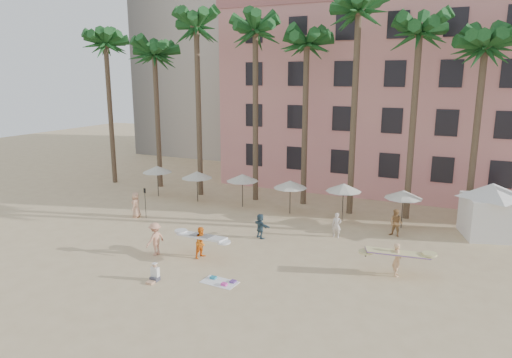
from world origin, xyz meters
The scene contains 11 objects.
ground centered at (0.00, 0.00, 0.00)m, with size 120.00×120.00×0.00m, color #D1B789.
pink_hotel centered at (7.00, 26.00, 8.00)m, with size 35.00×14.00×16.00m, color #DE8E87.
palm_row centered at (0.51, 15.00, 12.97)m, with size 44.40×5.40×16.30m.
umbrella_row centered at (-3.00, 12.50, 2.33)m, with size 22.50×2.70×2.73m.
cabana centered at (12.24, 13.17, 2.07)m, with size 5.60×5.60×3.50m.
beach_towel centered at (0.04, 0.14, 0.03)m, with size 1.85×1.10×0.14m.
carrier_yellow centered at (7.82, 4.66, 0.99)m, with size 3.24×1.79×1.75m.
carrier_white centered at (-2.50, 2.51, 0.96)m, with size 3.27×1.29×1.79m.
beachgoers centered at (-2.25, 6.10, 0.90)m, with size 18.61×10.09×1.92m.
paddle centered at (-10.00, 7.03, 1.41)m, with size 0.18×0.04×2.23m.
seated_man centered at (-3.05, -1.12, 0.32)m, with size 0.41×0.71×0.92m.
Camera 1 is at (10.49, -18.14, 10.03)m, focal length 32.00 mm.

